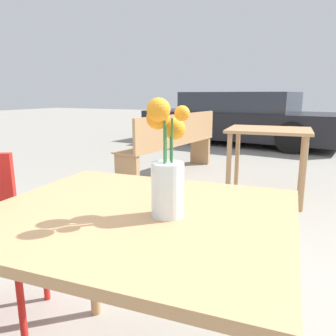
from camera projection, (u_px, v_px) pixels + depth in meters
The scene contains 5 objects.
table_front at pixel (138, 238), 1.08m from camera, with size 1.05×0.93×0.74m.
flower_vase at pixel (167, 171), 0.98m from camera, with size 0.14×0.17×0.36m.
bench_near at pixel (174, 141), 4.45m from camera, with size 0.58×2.00×0.85m.
table_back at pixel (268, 141), 3.40m from camera, with size 0.89×0.76×0.76m.
parked_car at pixel (239, 119), 7.49m from camera, with size 4.48×2.18×1.15m.
Camera 1 is at (0.53, -0.86, 1.10)m, focal length 35.00 mm.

